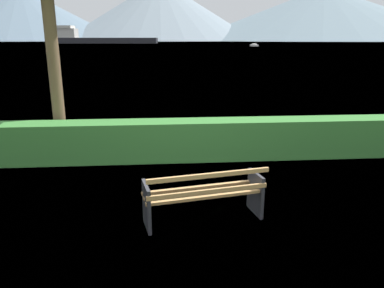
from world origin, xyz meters
TOP-DOWN VIEW (x-y plane):
  - ground_plane at (0.00, 0.00)m, footprint 1400.00×1400.00m
  - water_surface at (0.00, 306.75)m, footprint 620.00×620.00m
  - park_bench at (0.01, -0.06)m, footprint 1.89×0.91m
  - hedge_row at (0.00, 3.01)m, footprint 11.81×0.70m
  - cargo_ship_large at (-41.48, 232.52)m, footprint 68.00×16.62m
  - fishing_boat_near at (34.32, 134.62)m, footprint 2.38×5.88m
  - distant_hills at (71.46, 534.67)m, footprint 745.98×388.82m

SIDE VIEW (x-z plane):
  - ground_plane at x=0.00m, z-range 0.00..0.00m
  - water_surface at x=0.00m, z-range 0.00..0.00m
  - fishing_boat_near at x=34.32m, z-range -0.13..0.93m
  - park_bench at x=0.01m, z-range 0.00..0.86m
  - hedge_row at x=0.00m, z-range 0.00..0.90m
  - cargo_ship_large at x=-41.48m, z-range -2.30..8.15m
  - distant_hills at x=71.46m, z-range -3.37..77.42m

